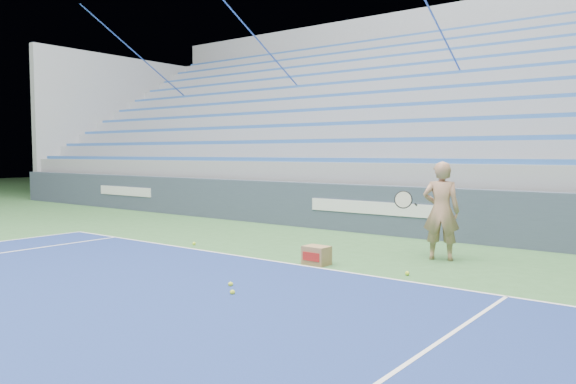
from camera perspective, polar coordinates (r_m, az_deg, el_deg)
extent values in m
cube|color=white|center=(9.70, -2.85, -6.82)|extent=(10.97, 0.05, 0.00)
cube|color=#384355|center=(12.90, 8.74, -1.76)|extent=(30.00, 0.30, 1.10)
cube|color=white|center=(18.85, -16.24, 0.09)|extent=(2.60, 0.02, 0.28)
cube|color=white|center=(12.76, 8.39, -1.59)|extent=(3.20, 0.02, 0.28)
cube|color=gray|center=(17.02, 16.15, -0.49)|extent=(30.00, 8.50, 1.10)
cube|color=gray|center=(16.98, 16.20, 2.21)|extent=(30.00, 8.50, 0.50)
cube|color=#3060AE|center=(13.44, 10.18, 3.17)|extent=(29.60, 0.42, 0.11)
cube|color=gray|center=(17.37, 16.75, 3.88)|extent=(30.00, 7.65, 0.50)
cube|color=#3060AE|center=(14.20, 11.79, 5.21)|extent=(29.60, 0.42, 0.11)
cube|color=gray|center=(17.77, 17.27, 5.48)|extent=(30.00, 6.80, 0.50)
cube|color=#3060AE|center=(14.99, 13.24, 7.03)|extent=(29.60, 0.42, 0.11)
cube|color=gray|center=(18.19, 17.77, 7.01)|extent=(30.00, 5.95, 0.50)
cube|color=#3060AE|center=(15.80, 14.56, 8.67)|extent=(29.60, 0.42, 0.11)
cube|color=gray|center=(18.63, 18.25, 8.47)|extent=(30.00, 5.10, 0.50)
cube|color=#3060AE|center=(16.63, 15.75, 10.14)|extent=(29.60, 0.42, 0.11)
cube|color=gray|center=(19.07, 18.72, 9.86)|extent=(30.00, 4.25, 0.50)
cube|color=#3060AE|center=(17.47, 16.84, 11.46)|extent=(29.60, 0.42, 0.11)
cube|color=gray|center=(19.53, 19.16, 11.18)|extent=(30.00, 3.40, 0.50)
cube|color=#3060AE|center=(18.33, 17.84, 12.66)|extent=(29.60, 0.42, 0.11)
cube|color=gray|center=(20.00, 19.59, 12.45)|extent=(30.00, 2.55, 0.50)
cube|color=#3060AE|center=(19.21, 18.76, 13.75)|extent=(29.60, 0.42, 0.11)
cube|color=gray|center=(20.48, 20.00, 13.65)|extent=(30.00, 1.70, 0.50)
cube|color=#3060AE|center=(20.09, 19.60, 14.74)|extent=(29.60, 0.42, 0.11)
cube|color=gray|center=(20.97, 20.40, 14.80)|extent=(30.00, 0.85, 0.50)
cube|color=#3060AE|center=(20.98, 20.38, 15.64)|extent=(29.60, 0.42, 0.11)
cube|color=gray|center=(26.58, -15.99, 6.47)|extent=(0.30, 8.80, 6.10)
cube|color=gray|center=(21.35, 20.83, 8.62)|extent=(31.00, 0.40, 7.30)
cylinder|color=#3253B0|center=(24.25, -11.56, 10.47)|extent=(0.05, 8.53, 5.04)
cylinder|color=#3253B0|center=(20.15, -0.06, 11.89)|extent=(0.05, 8.53, 5.04)
cylinder|color=#3253B0|center=(17.19, 16.42, 13.10)|extent=(0.05, 8.53, 5.04)
imported|color=tan|center=(9.93, 15.30, -1.86)|extent=(0.71, 0.56, 1.69)
cylinder|color=black|center=(9.83, 12.87, -1.26)|extent=(0.12, 0.27, 0.08)
cylinder|color=beige|center=(9.61, 11.63, -0.76)|extent=(0.29, 0.16, 0.28)
torus|color=black|center=(9.61, 11.63, -0.76)|extent=(0.31, 0.18, 0.30)
cube|color=olive|center=(9.27, 2.92, -6.44)|extent=(0.42, 0.32, 0.31)
cube|color=#B21E19|center=(9.14, 2.35, -6.59)|extent=(0.33, 0.02, 0.14)
sphere|color=#D5F131|center=(8.66, 12.02, -8.09)|extent=(0.07, 0.07, 0.07)
sphere|color=#D5F131|center=(11.34, -9.52, -5.19)|extent=(0.07, 0.07, 0.07)
sphere|color=#D5F131|center=(7.39, -5.67, -10.11)|extent=(0.07, 0.07, 0.07)
sphere|color=#D5F131|center=(7.83, -5.85, -9.31)|extent=(0.07, 0.07, 0.07)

